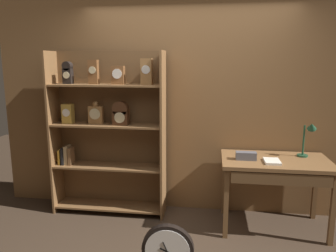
% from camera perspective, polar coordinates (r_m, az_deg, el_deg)
% --- Properties ---
extents(back_wood_panel, '(4.80, 0.05, 2.60)m').
position_cam_1_polar(back_wood_panel, '(4.01, 3.55, 3.30)').
color(back_wood_panel, brown).
rests_on(back_wood_panel, ground).
extents(bookshelf, '(1.37, 0.33, 1.97)m').
position_cam_1_polar(bookshelf, '(4.02, -10.56, -0.83)').
color(bookshelf, brown).
rests_on(bookshelf, ground).
extents(workbench, '(1.16, 0.70, 0.80)m').
position_cam_1_polar(workbench, '(3.77, 18.21, -7.05)').
color(workbench, brown).
rests_on(workbench, ground).
extents(desk_lamp, '(0.18, 0.18, 0.41)m').
position_cam_1_polar(desk_lamp, '(3.91, 23.26, -1.49)').
color(desk_lamp, '#1E472D').
rests_on(desk_lamp, workbench).
extents(toolbox_small, '(0.22, 0.09, 0.09)m').
position_cam_1_polar(toolbox_small, '(3.65, 13.42, -5.07)').
color(toolbox_small, '#595960').
rests_on(toolbox_small, workbench).
extents(open_repair_manual, '(0.16, 0.22, 0.02)m').
position_cam_1_polar(open_repair_manual, '(3.64, 17.66, -5.88)').
color(open_repair_manual, silver).
rests_on(open_repair_manual, workbench).
extents(round_clock_large, '(0.45, 0.11, 0.49)m').
position_cam_1_polar(round_clock_large, '(3.00, -0.03, -20.93)').
color(round_clock_large, black).
rests_on(round_clock_large, ground).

